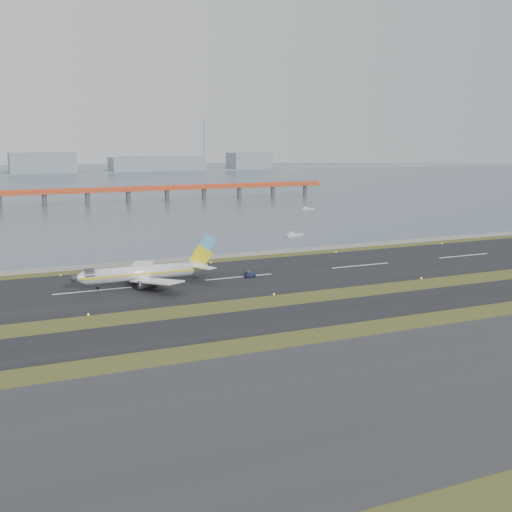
# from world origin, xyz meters

# --- Properties ---
(ground) EXTENTS (1000.00, 1000.00, 0.00)m
(ground) POSITION_xyz_m (0.00, 0.00, 0.00)
(ground) COLOR #3F4C1B
(ground) RESTS_ON ground
(apron_strip) EXTENTS (1000.00, 50.00, 0.10)m
(apron_strip) POSITION_xyz_m (0.00, -55.00, 0.05)
(apron_strip) COLOR #313133
(apron_strip) RESTS_ON ground
(taxiway_strip) EXTENTS (1000.00, 18.00, 0.10)m
(taxiway_strip) POSITION_xyz_m (0.00, -12.00, 0.05)
(taxiway_strip) COLOR black
(taxiway_strip) RESTS_ON ground
(runway_strip) EXTENTS (1000.00, 45.00, 0.10)m
(runway_strip) POSITION_xyz_m (0.00, 30.00, 0.05)
(runway_strip) COLOR black
(runway_strip) RESTS_ON ground
(seawall) EXTENTS (1000.00, 2.50, 1.00)m
(seawall) POSITION_xyz_m (0.00, 60.00, 0.50)
(seawall) COLOR gray
(seawall) RESTS_ON ground
(bay_water) EXTENTS (1400.00, 800.00, 1.30)m
(bay_water) POSITION_xyz_m (0.00, 460.00, 0.00)
(bay_water) COLOR #4C5C6D
(bay_water) RESTS_ON ground
(red_pier) EXTENTS (260.00, 5.00, 10.20)m
(red_pier) POSITION_xyz_m (20.00, 250.00, 7.28)
(red_pier) COLOR #C34621
(red_pier) RESTS_ON ground
(far_shoreline) EXTENTS (1400.00, 80.00, 60.50)m
(far_shoreline) POSITION_xyz_m (13.62, 620.00, 6.07)
(far_shoreline) COLOR gray
(far_shoreline) RESTS_ON ground
(airliner) EXTENTS (38.52, 32.89, 12.80)m
(airliner) POSITION_xyz_m (-26.15, 30.96, 3.46)
(airliner) COLOR white
(airliner) RESTS_ON ground
(pushback_tug) EXTENTS (3.07, 2.04, 1.85)m
(pushback_tug) POSITION_xyz_m (2.68, 28.66, 0.90)
(pushback_tug) COLOR #161C3D
(pushback_tug) RESTS_ON ground
(workboat_near) EXTENTS (8.01, 3.78, 1.87)m
(workboat_near) POSITION_xyz_m (48.85, 91.38, 0.59)
(workboat_near) COLOR silver
(workboat_near) RESTS_ON ground
(workboat_far) EXTENTS (6.98, 4.43, 1.62)m
(workboat_far) POSITION_xyz_m (100.00, 173.18, 0.51)
(workboat_far) COLOR silver
(workboat_far) RESTS_ON ground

